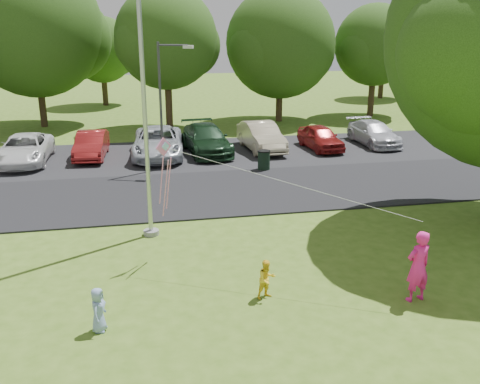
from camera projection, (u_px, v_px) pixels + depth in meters
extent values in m
plane|color=#41651A|center=(301.00, 299.00, 13.32)|extent=(120.00, 120.00, 0.00)
cube|color=black|center=(234.00, 191.00, 21.71)|extent=(60.00, 6.00, 0.06)
cube|color=black|center=(211.00, 154.00, 27.78)|extent=(42.00, 7.00, 0.06)
cylinder|color=#B7BABF|center=(143.00, 78.00, 15.80)|extent=(0.14, 0.14, 10.00)
cylinder|color=gray|center=(151.00, 232.00, 17.31)|extent=(0.50, 0.50, 0.16)
cylinder|color=#3F3F44|center=(161.00, 108.00, 23.98)|extent=(0.12, 0.12, 5.76)
cylinder|color=#3F3F44|center=(173.00, 45.00, 23.05)|extent=(1.29, 0.54, 0.08)
cube|color=silver|center=(188.00, 47.00, 22.97)|extent=(0.48, 0.35, 0.13)
cylinder|color=black|center=(264.00, 161.00, 24.65)|extent=(0.56, 0.56, 0.90)
cylinder|color=black|center=(264.00, 151.00, 24.51)|extent=(0.60, 0.60, 0.05)
sphere|color=#1E3D10|center=(474.00, 51.00, 15.27)|extent=(4.38, 4.38, 4.38)
cylinder|color=#332316|center=(42.00, 102.00, 34.59)|extent=(0.44, 0.44, 3.19)
sphere|color=#1E3D10|center=(34.00, 28.00, 33.20)|extent=(8.50, 8.50, 8.50)
sphere|color=#1E3D10|center=(68.00, 38.00, 34.54)|extent=(5.53, 5.53, 5.53)
sphere|color=#1E3D10|center=(2.00, 36.00, 32.01)|extent=(5.10, 5.10, 5.10)
cylinder|color=#332316|center=(169.00, 102.00, 33.88)|extent=(0.44, 0.44, 3.43)
sphere|color=#1E3D10|center=(166.00, 38.00, 32.69)|extent=(6.27, 6.27, 6.27)
sphere|color=#1E3D10|center=(188.00, 45.00, 33.68)|extent=(4.07, 4.07, 4.07)
sphere|color=#1E3D10|center=(146.00, 44.00, 31.82)|extent=(3.76, 3.76, 3.76)
cylinder|color=#332316|center=(279.00, 102.00, 36.61)|extent=(0.44, 0.44, 2.66)
sphere|color=#1E3D10|center=(280.00, 43.00, 35.42)|extent=(7.27, 7.27, 7.27)
sphere|color=#1E3D10|center=(300.00, 51.00, 36.57)|extent=(4.72, 4.72, 4.72)
sphere|color=#1E3D10|center=(262.00, 50.00, 34.41)|extent=(4.36, 4.36, 4.36)
cylinder|color=#332316|center=(371.00, 95.00, 38.55)|extent=(0.44, 0.44, 3.02)
sphere|color=#1E3D10|center=(375.00, 45.00, 37.49)|extent=(5.67, 5.67, 5.67)
sphere|color=#1E3D10|center=(388.00, 51.00, 38.38)|extent=(3.68, 3.68, 3.68)
sphere|color=#1E3D10|center=(364.00, 50.00, 36.70)|extent=(3.40, 3.40, 3.40)
cylinder|color=#332316|center=(105.00, 89.00, 43.54)|extent=(0.44, 0.44, 2.60)
sphere|color=#1E3D10|center=(102.00, 50.00, 42.59)|extent=(5.20, 5.20, 5.20)
sphere|color=#1E3D10|center=(117.00, 54.00, 43.41)|extent=(3.38, 3.38, 3.38)
sphere|color=#1E3D10|center=(88.00, 54.00, 41.86)|extent=(3.12, 3.12, 3.12)
cylinder|color=#332316|center=(381.00, 83.00, 47.57)|extent=(0.44, 0.44, 2.60)
sphere|color=#1E3D10|center=(384.00, 47.00, 46.62)|extent=(5.20, 5.20, 5.20)
sphere|color=#1E3D10|center=(393.00, 51.00, 47.44)|extent=(3.38, 3.38, 3.38)
sphere|color=#1E3D10|center=(376.00, 51.00, 45.89)|extent=(3.12, 3.12, 3.12)
imported|color=silver|center=(25.00, 149.00, 25.70)|extent=(2.31, 4.86, 1.34)
imported|color=maroon|center=(91.00, 145.00, 26.66)|extent=(1.64, 4.04, 1.30)
imported|color=#B2B7BF|center=(158.00, 142.00, 26.86)|extent=(2.81, 5.42, 1.46)
imported|color=black|center=(206.00, 139.00, 27.60)|extent=(2.43, 5.12, 1.44)
imported|color=#C6B793|center=(261.00, 136.00, 28.21)|extent=(1.85, 4.55, 1.47)
imported|color=maroon|center=(320.00, 137.00, 28.47)|extent=(1.78, 3.82, 1.26)
imported|color=silver|center=(374.00, 133.00, 29.57)|extent=(1.88, 4.37, 1.25)
imported|color=#F92191|center=(418.00, 266.00, 13.01)|extent=(0.75, 0.57, 1.84)
imported|color=yellow|center=(267.00, 279.00, 13.25)|extent=(0.60, 0.53, 1.02)
imported|color=#839DC9|center=(98.00, 310.00, 11.82)|extent=(0.46, 0.58, 1.04)
cube|color=pink|center=(164.00, 147.00, 14.57)|extent=(0.45, 0.33, 0.53)
cube|color=#8CC6E5|center=(165.00, 146.00, 14.55)|extent=(0.22, 0.17, 0.25)
cylinder|color=white|center=(284.00, 182.00, 13.61)|extent=(5.84, 3.65, 1.27)
cylinder|color=pink|center=(161.00, 181.00, 14.85)|extent=(0.18, 0.23, 1.40)
cylinder|color=pink|center=(169.00, 184.00, 14.97)|extent=(0.20, 0.37, 1.60)
cylinder|color=pink|center=(166.00, 189.00, 14.86)|extent=(0.22, 0.54, 1.79)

